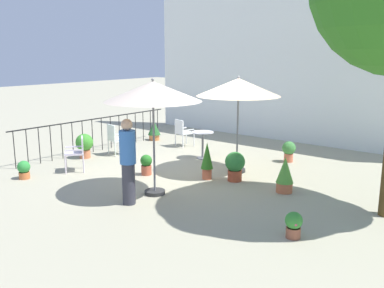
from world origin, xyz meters
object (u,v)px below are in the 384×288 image
(potted_plant_8, at_px, (146,164))
(patio_chair_0, at_px, (115,137))
(patio_chair_2, at_px, (77,151))
(potted_plant_7, at_px, (294,224))
(potted_plant_1, at_px, (235,165))
(standing_person, at_px, (128,161))
(patio_umbrella_1, at_px, (153,92))
(potted_plant_5, at_px, (84,144))
(cafe_table_0, at_px, (203,140))
(potted_plant_4, at_px, (285,174))
(patio_chair_1, at_px, (183,131))
(potted_plant_2, at_px, (207,159))
(potted_plant_3, at_px, (154,130))
(potted_plant_6, at_px, (24,169))
(patio_umbrella_0, at_px, (238,88))
(potted_plant_0, at_px, (289,150))

(potted_plant_8, bearing_deg, patio_chair_0, 157.24)
(patio_chair_2, xyz_separation_m, potted_plant_7, (6.08, -0.23, -0.29))
(potted_plant_1, height_order, standing_person, standing_person)
(patio_umbrella_1, xyz_separation_m, potted_plant_1, (0.80, 1.89, -1.79))
(patio_chair_2, xyz_separation_m, potted_plant_5, (-1.00, 0.97, -0.13))
(cafe_table_0, height_order, potted_plant_4, potted_plant_4)
(cafe_table_0, bearing_deg, standing_person, -73.71)
(cafe_table_0, bearing_deg, patio_chair_2, -118.69)
(potted_plant_4, distance_m, potted_plant_8, 3.41)
(potted_plant_4, distance_m, standing_person, 3.38)
(potted_plant_5, height_order, standing_person, standing_person)
(standing_person, bearing_deg, potted_plant_5, 154.68)
(potted_plant_5, height_order, potted_plant_8, potted_plant_5)
(patio_chair_1, xyz_separation_m, patio_chair_2, (-0.20, -3.91, 0.02))
(cafe_table_0, xyz_separation_m, potted_plant_2, (1.32, -1.54, -0.04))
(potted_plant_3, relative_size, potted_plant_6, 1.48)
(patio_chair_0, bearing_deg, patio_chair_1, 69.39)
(potted_plant_4, distance_m, potted_plant_7, 2.36)
(potted_plant_4, relative_size, potted_plant_8, 1.54)
(patio_umbrella_0, relative_size, potted_plant_7, 5.45)
(potted_plant_3, relative_size, standing_person, 0.38)
(potted_plant_1, bearing_deg, potted_plant_7, -39.40)
(potted_plant_8, relative_size, standing_person, 0.30)
(potted_plant_4, bearing_deg, patio_chair_1, 155.74)
(potted_plant_2, distance_m, potted_plant_6, 4.40)
(patio_chair_1, relative_size, potted_plant_1, 1.26)
(patio_umbrella_1, distance_m, patio_chair_1, 5.03)
(potted_plant_7, bearing_deg, potted_plant_5, 170.34)
(patio_umbrella_0, xyz_separation_m, potted_plant_7, (2.89, -2.73, -1.89))
(patio_umbrella_0, bearing_deg, potted_plant_7, -43.42)
(patio_chair_1, relative_size, standing_person, 0.51)
(cafe_table_0, height_order, potted_plant_2, potted_plant_2)
(potted_plant_0, xyz_separation_m, standing_person, (-0.95, -5.07, 0.56))
(patio_chair_2, height_order, potted_plant_2, potted_plant_2)
(potted_plant_2, xyz_separation_m, potted_plant_5, (-3.98, -0.55, -0.09))
(patio_chair_1, bearing_deg, standing_person, -61.16)
(patio_umbrella_1, distance_m, potted_plant_4, 3.32)
(patio_umbrella_0, xyz_separation_m, potted_plant_8, (-1.59, -1.64, -1.85))
(patio_chair_1, relative_size, potted_plant_4, 1.12)
(potted_plant_5, xyz_separation_m, potted_plant_6, (0.56, -2.20, -0.17))
(cafe_table_0, bearing_deg, potted_plant_8, -91.78)
(potted_plant_1, bearing_deg, patio_chair_0, -179.56)
(potted_plant_2, bearing_deg, patio_chair_2, -153.05)
(patio_umbrella_0, bearing_deg, potted_plant_0, 71.99)
(potted_plant_0, xyz_separation_m, potted_plant_2, (-0.77, -2.73, 0.16))
(patio_chair_1, height_order, potted_plant_6, patio_chair_1)
(potted_plant_0, distance_m, potted_plant_4, 2.70)
(patio_umbrella_1, distance_m, potted_plant_0, 4.79)
(patio_umbrella_0, height_order, potted_plant_0, patio_umbrella_0)
(potted_plant_3, height_order, potted_plant_7, potted_plant_3)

